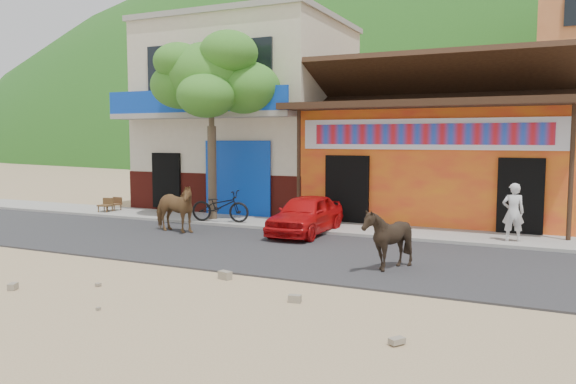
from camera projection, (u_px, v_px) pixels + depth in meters
name	position (u px, v px, depth m)	size (l,w,h in m)	color
ground	(251.00, 276.00, 11.12)	(120.00, 120.00, 0.00)	#9E825B
road	(301.00, 252.00, 13.38)	(60.00, 5.00, 0.04)	#28282B
sidewalk	(349.00, 229.00, 16.53)	(60.00, 2.00, 0.12)	gray
dance_club	(443.00, 166.00, 19.12)	(8.00, 6.00, 3.60)	orange
cafe_building	(250.00, 119.00, 22.12)	(7.00, 6.00, 7.00)	beige
hillside	(509.00, 67.00, 73.09)	(100.00, 40.00, 24.00)	#194C14
tree	(212.00, 126.00, 17.99)	(3.00, 3.00, 6.00)	#2D721E
cow_tan	(173.00, 208.00, 16.08)	(0.74, 1.63, 1.38)	brown
cow_dark	(388.00, 239.00, 11.46)	(1.04, 1.17, 1.29)	black
red_car	(306.00, 214.00, 15.76)	(1.32, 3.28, 1.12)	red
scooter	(220.00, 206.00, 17.53)	(0.66, 1.89, 0.99)	black
pedestrian	(513.00, 212.00, 14.22)	(0.54, 0.36, 1.49)	silver
cafe_chair_left	(105.00, 199.00, 19.94)	(0.42, 0.42, 0.90)	#51381B
cafe_chair_right	(114.00, 198.00, 20.34)	(0.41, 0.41, 0.88)	#532E1B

